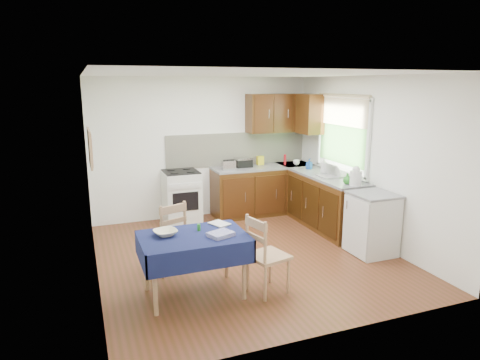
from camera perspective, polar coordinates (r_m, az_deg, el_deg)
name	(u,v)px	position (r m, az deg, el deg)	size (l,w,h in m)	color
floor	(246,255)	(6.15, 0.83, -10.01)	(4.20, 4.20, 0.00)	#533016
ceiling	(247,74)	(5.68, 0.91, 13.95)	(4.00, 4.20, 0.02)	white
wall_back	(204,148)	(7.75, -4.87, 4.29)	(4.00, 0.02, 2.50)	white
wall_front	(332,211)	(3.97, 12.14, -4.07)	(4.00, 0.02, 2.50)	white
wall_left	(91,181)	(5.40, -19.28, -0.07)	(0.02, 4.20, 2.50)	silver
wall_right	(369,160)	(6.77, 16.82, 2.58)	(0.02, 4.20, 2.50)	white
base_cabinets	(291,196)	(7.64, 6.85, -2.16)	(1.90, 2.30, 0.86)	black
worktop_back	(263,167)	(7.89, 3.14, 1.74)	(1.90, 0.60, 0.04)	slate
worktop_right	(328,177)	(7.19, 11.60, 0.43)	(0.60, 1.70, 0.04)	slate
worktop_corner	(295,165)	(8.17, 7.32, 2.03)	(0.60, 0.60, 0.04)	slate
splashback	(238,149)	(7.94, -0.31, 4.18)	(2.70, 0.02, 0.60)	beige
upper_cabinets	(288,113)	(7.97, 6.39, 8.83)	(1.20, 0.85, 0.70)	black
stove	(182,197)	(7.50, -7.80, -2.23)	(0.60, 0.61, 0.92)	silver
window	(342,129)	(7.27, 13.49, 6.62)	(0.04, 1.48, 1.26)	#315E26
fridge	(372,224)	(6.36, 17.20, -5.59)	(0.58, 0.60, 0.89)	silver
corkboard	(90,148)	(5.63, -19.34, 4.05)	(0.04, 0.62, 0.47)	#A67753
dining_table	(193,244)	(4.89, -6.23, -8.51)	(1.19, 0.81, 0.72)	#0F183E
chair_far	(168,235)	(5.55, -9.53, -7.27)	(0.54, 0.54, 0.94)	#A67753
chair_near	(265,253)	(4.95, 3.33, -9.67)	(0.50, 0.50, 0.93)	#A67753
toaster	(228,165)	(7.52, -1.56, 2.01)	(0.23, 0.14, 0.18)	silver
sandwich_press	(243,162)	(7.78, 0.42, 2.36)	(0.29, 0.25, 0.17)	black
sauce_bottle	(285,160)	(8.01, 6.01, 2.71)	(0.04, 0.04, 0.20)	#B30E18
yellow_packet	(260,160)	(7.99, 2.71, 2.63)	(0.12, 0.08, 0.16)	yellow
dish_rack	(332,175)	(7.13, 12.18, 0.65)	(0.44, 0.33, 0.21)	gray
kettle	(356,177)	(6.56, 15.18, 0.41)	(0.17, 0.17, 0.29)	silver
cup	(296,162)	(8.03, 7.54, 2.34)	(0.12, 0.12, 0.10)	white
soap_bottle_a	(324,166)	(7.29, 11.09, 1.89)	(0.11, 0.11, 0.28)	silver
soap_bottle_b	(309,164)	(7.67, 9.22, 2.13)	(0.08, 0.09, 0.18)	#1B479E
soap_bottle_c	(347,179)	(6.63, 14.12, 0.17)	(0.13, 0.13, 0.17)	#268023
plate_bowl	(165,233)	(4.89, -9.92, -6.93)	(0.26, 0.26, 0.06)	#EFE8C4
book	(214,225)	(5.13, -3.49, -6.07)	(0.18, 0.24, 0.02)	white
spice_jar	(199,227)	(4.98, -5.51, -6.31)	(0.04, 0.04, 0.08)	#248425
tea_towel	(221,234)	(4.79, -2.59, -7.24)	(0.26, 0.21, 0.05)	#2B2894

